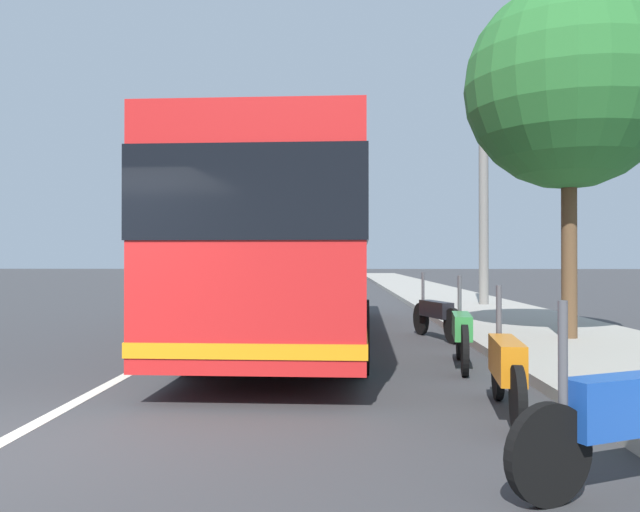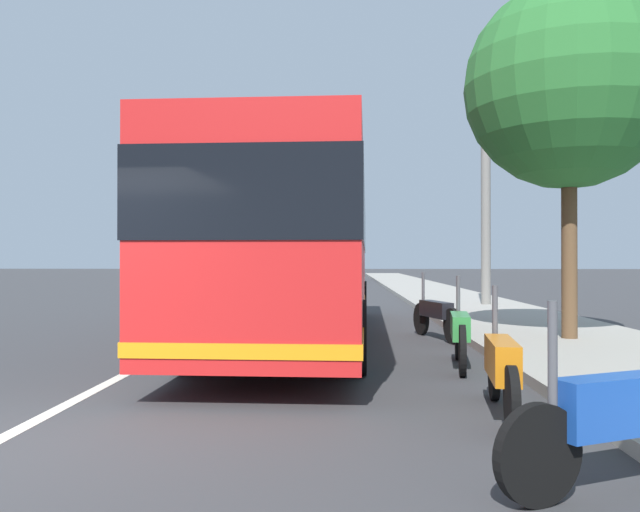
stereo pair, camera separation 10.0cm
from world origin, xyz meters
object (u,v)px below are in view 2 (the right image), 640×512
object	(u,v)px
coach_bus	(300,245)
roadside_tree_mid_block	(569,86)
motorcycle_angled	(460,333)
motorcycle_by_tree	(436,315)
car_far_distant	(330,272)
car_ahead_same_lane	(268,272)
utility_pole	(486,198)
motorcycle_mid_row	(502,368)
car_side_street	(343,271)
motorcycle_nearest_curb	(628,417)

from	to	relation	value
coach_bus	roadside_tree_mid_block	size ratio (longest dim) A/B	1.86
motorcycle_angled	motorcycle_by_tree	size ratio (longest dim) A/B	1.03
car_far_distant	car_ahead_same_lane	size ratio (longest dim) A/B	0.96
car_far_distant	utility_pole	xyz separation A→B (m)	(-24.11, -5.44, 2.80)
car_ahead_same_lane	motorcycle_angled	bearing A→B (deg)	14.04
motorcycle_angled	utility_pole	size ratio (longest dim) A/B	0.31
motorcycle_mid_row	car_side_street	size ratio (longest dim) A/B	0.49
car_side_street	roadside_tree_mid_block	world-z (taller)	roadside_tree_mid_block
roadside_tree_mid_block	utility_pole	xyz separation A→B (m)	(8.89, -0.46, -1.14)
motorcycle_mid_row	roadside_tree_mid_block	world-z (taller)	roadside_tree_mid_block
roadside_tree_mid_block	coach_bus	bearing A→B (deg)	80.28
motorcycle_angled	utility_pole	world-z (taller)	utility_pole
car_side_street	car_ahead_same_lane	size ratio (longest dim) A/B	0.93
roadside_tree_mid_block	motorcycle_nearest_curb	bearing A→B (deg)	163.78
motorcycle_by_tree	utility_pole	bearing A→B (deg)	-34.31
motorcycle_nearest_curb	motorcycle_angled	size ratio (longest dim) A/B	0.94
car_ahead_same_lane	utility_pole	xyz separation A→B (m)	(-25.50, -9.94, 2.78)
coach_bus	motorcycle_mid_row	bearing A→B (deg)	-156.39
motorcycle_mid_row	car_side_street	bearing A→B (deg)	9.21
motorcycle_nearest_curb	motorcycle_angled	bearing A→B (deg)	-112.25
coach_bus	car_far_distant	distance (m)	32.19
car_far_distant	utility_pole	distance (m)	24.87
car_ahead_same_lane	motorcycle_by_tree	bearing A→B (deg)	15.27
car_far_distant	roadside_tree_mid_block	size ratio (longest dim) A/B	0.68
car_ahead_same_lane	utility_pole	world-z (taller)	utility_pole
coach_bus	car_far_distant	size ratio (longest dim) A/B	2.75
motorcycle_by_tree	car_far_distant	bearing A→B (deg)	-10.76
motorcycle_mid_row	motorcycle_by_tree	bearing A→B (deg)	5.04
car_far_distant	utility_pole	size ratio (longest dim) A/B	0.63
motorcycle_by_tree	car_side_street	xyz separation A→B (m)	(37.63, 1.86, 0.20)
motorcycle_mid_row	car_far_distant	xyz separation A→B (m)	(38.23, 2.53, 0.22)
coach_bus	car_ahead_same_lane	xyz separation A→B (m)	(33.56, 4.61, -1.11)
car_side_street	roadside_tree_mid_block	xyz separation A→B (m)	(-38.54, -4.10, 3.95)
coach_bus	motorcycle_mid_row	size ratio (longest dim) A/B	5.84
car_ahead_same_lane	motorcycle_nearest_curb	bearing A→B (deg)	13.10
car_far_distant	car_side_street	bearing A→B (deg)	-8.96
motorcycle_mid_row	roadside_tree_mid_block	xyz separation A→B (m)	(5.23, -2.45, 4.16)
motorcycle_nearest_curb	car_ahead_same_lane	distance (m)	42.31
roadside_tree_mid_block	utility_pole	bearing A→B (deg)	-2.95
motorcycle_nearest_curb	motorcycle_mid_row	size ratio (longest dim) A/B	0.97
car_far_distant	roadside_tree_mid_block	bearing A→B (deg)	-171.33
roadside_tree_mid_block	utility_pole	world-z (taller)	utility_pole
motorcycle_mid_row	motorcycle_angled	xyz separation A→B (m)	(2.86, -0.10, 0.02)
motorcycle_nearest_curb	roadside_tree_mid_block	bearing A→B (deg)	-131.27
car_side_street	motorcycle_by_tree	bearing A→B (deg)	178.44
motorcycle_angled	roadside_tree_mid_block	xyz separation A→B (m)	(2.37, -2.35, 4.14)
motorcycle_mid_row	car_far_distant	world-z (taller)	car_far_distant
car_far_distant	car_ahead_same_lane	bearing A→B (deg)	72.89
motorcycle_nearest_curb	motorcycle_angled	xyz separation A→B (m)	(4.89, 0.24, 0.00)
coach_bus	car_ahead_same_lane	world-z (taller)	coach_bus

